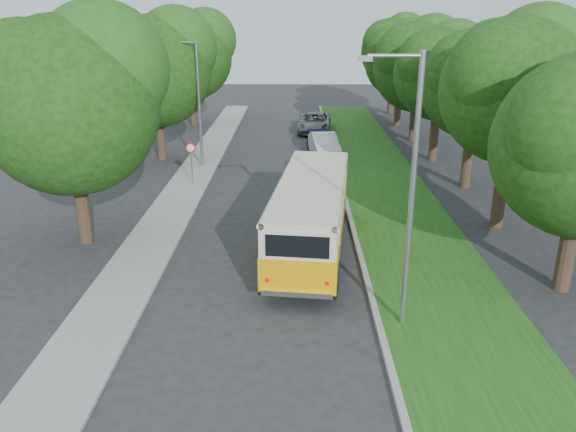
{
  "coord_description": "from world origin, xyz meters",
  "views": [
    {
      "loc": [
        1.06,
        -17.3,
        8.82
      ],
      "look_at": [
        0.81,
        3.09,
        1.5
      ],
      "focal_mm": 35.0,
      "sensor_mm": 36.0,
      "label": 1
    }
  ],
  "objects_px": {
    "lamppost_near": "(409,187)",
    "vintage_bus": "(311,216)",
    "car_white": "(324,145)",
    "car_grey": "(315,123)",
    "car_silver": "(313,167)",
    "lamppost_far": "(197,100)",
    "car_blue": "(323,143)"
  },
  "relations": [
    {
      "from": "lamppost_far",
      "to": "vintage_bus",
      "type": "bearing_deg",
      "value": -63.38
    },
    {
      "from": "car_silver",
      "to": "car_grey",
      "type": "distance_m",
      "value": 13.62
    },
    {
      "from": "lamppost_near",
      "to": "vintage_bus",
      "type": "xyz_separation_m",
      "value": [
        -2.5,
        5.72,
        -2.9
      ]
    },
    {
      "from": "car_grey",
      "to": "car_blue",
      "type": "bearing_deg",
      "value": -82.88
    },
    {
      "from": "vintage_bus",
      "to": "lamppost_near",
      "type": "bearing_deg",
      "value": -59.78
    },
    {
      "from": "car_white",
      "to": "car_grey",
      "type": "relative_size",
      "value": 0.83
    },
    {
      "from": "lamppost_far",
      "to": "car_grey",
      "type": "relative_size",
      "value": 1.38
    },
    {
      "from": "lamppost_near",
      "to": "car_grey",
      "type": "xyz_separation_m",
      "value": [
        -1.58,
        29.69,
        -3.61
      ]
    },
    {
      "from": "vintage_bus",
      "to": "car_blue",
      "type": "bearing_deg",
      "value": 92.22
    },
    {
      "from": "lamppost_near",
      "to": "lamppost_far",
      "type": "bearing_deg",
      "value": 115.71
    },
    {
      "from": "lamppost_near",
      "to": "car_white",
      "type": "height_order",
      "value": "lamppost_near"
    },
    {
      "from": "car_grey",
      "to": "car_silver",
      "type": "bearing_deg",
      "value": -88.2
    },
    {
      "from": "car_white",
      "to": "car_grey",
      "type": "height_order",
      "value": "car_grey"
    },
    {
      "from": "car_white",
      "to": "car_blue",
      "type": "height_order",
      "value": "car_white"
    },
    {
      "from": "vintage_bus",
      "to": "car_grey",
      "type": "distance_m",
      "value": 24.0
    },
    {
      "from": "vintage_bus",
      "to": "car_white",
      "type": "relative_size",
      "value": 2.19
    },
    {
      "from": "lamppost_near",
      "to": "vintage_bus",
      "type": "distance_m",
      "value": 6.88
    },
    {
      "from": "car_silver",
      "to": "car_grey",
      "type": "relative_size",
      "value": 0.74
    },
    {
      "from": "lamppost_far",
      "to": "car_blue",
      "type": "relative_size",
      "value": 1.74
    },
    {
      "from": "lamppost_far",
      "to": "car_grey",
      "type": "height_order",
      "value": "lamppost_far"
    },
    {
      "from": "vintage_bus",
      "to": "car_white",
      "type": "distance_m",
      "value": 15.89
    },
    {
      "from": "lamppost_near",
      "to": "car_grey",
      "type": "height_order",
      "value": "lamppost_near"
    },
    {
      "from": "car_white",
      "to": "car_silver",
      "type": "bearing_deg",
      "value": -106.54
    },
    {
      "from": "car_blue",
      "to": "car_silver",
      "type": "bearing_deg",
      "value": -108.11
    },
    {
      "from": "car_white",
      "to": "lamppost_near",
      "type": "bearing_deg",
      "value": -93.75
    },
    {
      "from": "car_silver",
      "to": "car_white",
      "type": "bearing_deg",
      "value": 69.21
    },
    {
      "from": "car_silver",
      "to": "car_white",
      "type": "relative_size",
      "value": 0.88
    },
    {
      "from": "car_silver",
      "to": "car_grey",
      "type": "height_order",
      "value": "car_grey"
    },
    {
      "from": "car_white",
      "to": "lamppost_far",
      "type": "bearing_deg",
      "value": -165.36
    },
    {
      "from": "lamppost_near",
      "to": "car_white",
      "type": "xyz_separation_m",
      "value": [
        -1.21,
        21.55,
        -3.62
      ]
    },
    {
      "from": "lamppost_near",
      "to": "vintage_bus",
      "type": "relative_size",
      "value": 0.81
    },
    {
      "from": "lamppost_near",
      "to": "car_blue",
      "type": "height_order",
      "value": "lamppost_near"
    }
  ]
}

